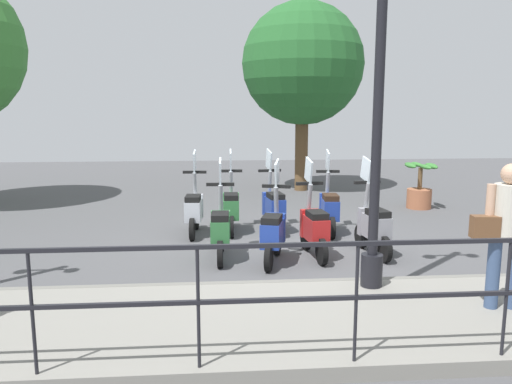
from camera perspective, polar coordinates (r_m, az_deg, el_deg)
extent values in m
plane|color=#4C4C4F|center=(8.54, 3.47, -6.15)|extent=(28.00, 28.00, 0.00)
cube|color=gray|center=(5.54, 8.25, -14.33)|extent=(2.20, 20.00, 0.15)
cube|color=slate|center=(6.50, 6.17, -10.62)|extent=(0.10, 20.00, 0.15)
cube|color=black|center=(4.25, 11.60, -5.79)|extent=(0.04, 16.00, 0.04)
cube|color=black|center=(4.40, 11.39, -11.73)|extent=(0.04, 16.00, 0.04)
cylinder|color=black|center=(4.94, 26.68, -10.83)|extent=(0.03, 0.03, 1.05)
cylinder|color=black|center=(4.42, 11.37, -12.37)|extent=(0.03, 0.03, 1.05)
cylinder|color=black|center=(4.26, -6.61, -13.07)|extent=(0.03, 0.03, 1.05)
cylinder|color=black|center=(4.52, -24.20, -12.56)|extent=(0.03, 0.03, 1.05)
cylinder|color=black|center=(6.35, 13.07, -8.68)|extent=(0.26, 0.26, 0.40)
cylinder|color=black|center=(6.04, 13.81, 9.98)|extent=(0.12, 0.12, 4.46)
cylinder|color=#384C70|center=(6.05, 25.48, -8.21)|extent=(0.14, 0.14, 0.82)
cylinder|color=beige|center=(5.94, 26.92, -1.83)|extent=(0.35, 0.35, 0.55)
sphere|color=tan|center=(5.88, 27.20, 1.85)|extent=(0.22, 0.22, 0.22)
cylinder|color=tan|center=(5.85, 25.16, -1.70)|extent=(0.09, 0.09, 0.52)
cube|color=brown|center=(5.82, 24.69, -3.64)|extent=(0.17, 0.29, 0.24)
cylinder|color=brown|center=(14.13, 5.21, 4.74)|extent=(0.36, 0.36, 2.26)
sphere|color=#235B28|center=(14.13, 5.36, 14.39)|extent=(3.33, 3.33, 3.33)
cylinder|color=#9E5B3D|center=(12.22, 18.13, -0.72)|extent=(0.56, 0.56, 0.45)
cylinder|color=brown|center=(12.15, 18.25, 1.48)|extent=(0.10, 0.10, 0.50)
ellipsoid|color=#387A33|center=(12.34, 17.87, 3.03)|extent=(0.56, 0.16, 0.10)
ellipsoid|color=#387A33|center=(11.89, 18.79, 2.74)|extent=(0.56, 0.16, 0.10)
ellipsoid|color=#387A33|center=(12.02, 17.22, 2.89)|extent=(0.56, 0.16, 0.10)
ellipsoid|color=#387A33|center=(12.21, 19.40, 2.88)|extent=(0.56, 0.16, 0.10)
ellipsoid|color=#387A33|center=(12.21, 17.22, 2.99)|extent=(0.56, 0.16, 0.10)
ellipsoid|color=#387A33|center=(12.02, 19.44, 2.78)|extent=(0.56, 0.16, 0.10)
cylinder|color=black|center=(8.55, 11.95, -4.93)|extent=(0.41, 0.13, 0.40)
cylinder|color=black|center=(7.83, 14.45, -6.38)|extent=(0.41, 0.13, 0.40)
cube|color=gray|center=(8.05, 13.48, -3.85)|extent=(0.63, 0.36, 0.36)
cube|color=gray|center=(8.30, 12.61, -3.27)|extent=(0.16, 0.31, 0.44)
cube|color=black|center=(7.94, 13.76, -2.34)|extent=(0.43, 0.31, 0.10)
cylinder|color=gray|center=(8.28, 12.53, -0.78)|extent=(0.19, 0.09, 0.55)
cube|color=black|center=(8.24, 12.60, 1.10)|extent=(0.12, 0.44, 0.05)
cube|color=silver|center=(8.26, 12.47, 2.53)|extent=(0.39, 0.08, 0.42)
cylinder|color=black|center=(8.29, 5.72, -5.23)|extent=(0.41, 0.12, 0.40)
cylinder|color=black|center=(7.52, 7.53, -6.80)|extent=(0.41, 0.12, 0.40)
cube|color=#B21E1E|center=(7.75, 6.81, -4.15)|extent=(0.63, 0.34, 0.36)
cube|color=#B21E1E|center=(8.02, 6.18, -3.53)|extent=(0.15, 0.31, 0.44)
cube|color=black|center=(7.64, 7.00, -2.60)|extent=(0.43, 0.30, 0.10)
cylinder|color=gray|center=(8.00, 6.10, -0.96)|extent=(0.19, 0.09, 0.55)
cube|color=black|center=(7.96, 6.14, 0.99)|extent=(0.11, 0.44, 0.05)
cube|color=silver|center=(7.99, 6.04, 2.47)|extent=(0.39, 0.07, 0.42)
cylinder|color=black|center=(7.96, 2.46, -5.80)|extent=(0.41, 0.18, 0.40)
cylinder|color=black|center=(7.18, 1.47, -7.53)|extent=(0.41, 0.18, 0.40)
cube|color=navy|center=(7.42, 1.90, -4.73)|extent=(0.65, 0.43, 0.36)
cube|color=navy|center=(7.69, 2.24, -4.06)|extent=(0.20, 0.32, 0.44)
cube|color=black|center=(7.29, 1.82, -3.11)|extent=(0.46, 0.36, 0.10)
cylinder|color=gray|center=(7.67, 2.33, -1.37)|extent=(0.19, 0.12, 0.55)
cube|color=black|center=(7.62, 2.34, 0.66)|extent=(0.18, 0.44, 0.05)
cube|color=silver|center=(7.65, 2.42, 2.20)|extent=(0.38, 0.13, 0.42)
cylinder|color=black|center=(8.17, -3.99, -5.43)|extent=(0.40, 0.09, 0.40)
cylinder|color=black|center=(7.37, -4.13, -7.10)|extent=(0.40, 0.09, 0.40)
cube|color=#2D6B38|center=(7.61, -4.10, -4.37)|extent=(0.61, 0.30, 0.36)
cube|color=#2D6B38|center=(7.89, -4.05, -3.72)|extent=(0.13, 0.30, 0.44)
cube|color=black|center=(7.49, -4.13, -2.79)|extent=(0.41, 0.27, 0.10)
cylinder|color=gray|center=(7.87, -4.07, -1.10)|extent=(0.19, 0.08, 0.55)
cube|color=black|center=(7.83, -4.09, 0.87)|extent=(0.07, 0.44, 0.05)
cube|color=silver|center=(7.86, -4.10, 2.38)|extent=(0.39, 0.04, 0.42)
cylinder|color=black|center=(9.81, 7.95, -2.94)|extent=(0.40, 0.11, 0.40)
cylinder|color=black|center=(9.01, 8.69, -4.08)|extent=(0.40, 0.11, 0.40)
cube|color=navy|center=(9.27, 8.42, -1.92)|extent=(0.62, 0.33, 0.36)
cube|color=navy|center=(9.54, 8.17, -1.46)|extent=(0.14, 0.31, 0.44)
cube|color=black|center=(9.16, 8.52, -0.60)|extent=(0.42, 0.29, 0.10)
cylinder|color=gray|center=(9.54, 8.17, 0.71)|extent=(0.19, 0.08, 0.55)
cube|color=black|center=(9.50, 8.21, 2.34)|extent=(0.09, 0.44, 0.05)
cube|color=silver|center=(9.54, 8.19, 3.58)|extent=(0.39, 0.06, 0.42)
cylinder|color=black|center=(9.85, 1.31, -2.80)|extent=(0.41, 0.14, 0.40)
cylinder|color=black|center=(9.07, 2.68, -3.89)|extent=(0.41, 0.14, 0.40)
cube|color=navy|center=(9.32, 2.12, -1.76)|extent=(0.64, 0.37, 0.36)
cube|color=navy|center=(9.59, 1.65, -1.31)|extent=(0.17, 0.32, 0.44)
cube|color=black|center=(9.21, 2.25, -0.44)|extent=(0.44, 0.32, 0.10)
cylinder|color=gray|center=(9.58, 1.56, 0.84)|extent=(0.19, 0.10, 0.55)
cube|color=black|center=(9.55, 1.57, 2.47)|extent=(0.13, 0.44, 0.05)
cube|color=silver|center=(9.58, 1.48, 3.70)|extent=(0.39, 0.09, 0.42)
cylinder|color=black|center=(9.80, -2.87, -2.87)|extent=(0.40, 0.09, 0.40)
cylinder|color=black|center=(8.99, -2.83, -4.01)|extent=(0.40, 0.09, 0.40)
cube|color=#2D6B38|center=(9.25, -2.86, -1.84)|extent=(0.61, 0.29, 0.36)
cube|color=#2D6B38|center=(9.53, -2.88, -1.38)|extent=(0.13, 0.30, 0.44)
cube|color=black|center=(9.14, -2.87, -0.52)|extent=(0.41, 0.27, 0.10)
cylinder|color=gray|center=(9.53, -2.90, 0.78)|extent=(0.18, 0.07, 0.55)
cube|color=black|center=(9.49, -2.91, 2.42)|extent=(0.07, 0.44, 0.05)
cube|color=silver|center=(9.53, -2.92, 3.66)|extent=(0.39, 0.04, 0.42)
cylinder|color=black|center=(9.68, -6.83, -3.08)|extent=(0.40, 0.10, 0.40)
cylinder|color=black|center=(8.88, -7.31, -4.25)|extent=(0.40, 0.10, 0.40)
cube|color=#B7BCC6|center=(9.14, -7.15, -2.05)|extent=(0.61, 0.31, 0.36)
cube|color=#B7BCC6|center=(9.42, -6.98, -1.58)|extent=(0.14, 0.31, 0.44)
cube|color=black|center=(9.03, -7.22, -0.71)|extent=(0.41, 0.28, 0.10)
cylinder|color=gray|center=(9.41, -6.99, 0.61)|extent=(0.19, 0.08, 0.55)
cube|color=black|center=(9.38, -7.03, 2.27)|extent=(0.08, 0.44, 0.05)
cube|color=silver|center=(9.41, -7.02, 3.53)|extent=(0.39, 0.05, 0.42)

